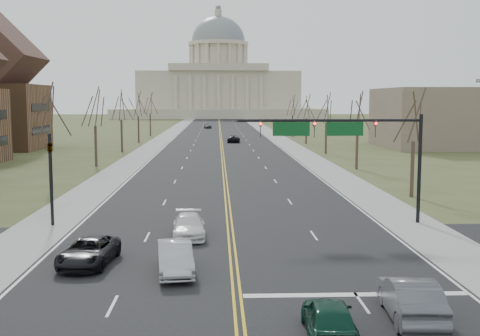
{
  "coord_description": "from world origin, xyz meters",
  "views": [
    {
      "loc": [
        -0.81,
        -25.25,
        8.19
      ],
      "look_at": [
        0.92,
        19.73,
        3.0
      ],
      "focal_mm": 45.0,
      "sensor_mm": 36.0,
      "label": 1
    }
  ],
  "objects": [
    {
      "name": "sidewalk_left",
      "position": [
        -12.0,
        110.0,
        0.01
      ],
      "size": [
        4.0,
        380.0,
        0.03
      ],
      "primitive_type": "cube",
      "color": "gray",
      "rests_on": "ground"
    },
    {
      "name": "capitol",
      "position": [
        0.0,
        249.91,
        14.2
      ],
      "size": [
        90.0,
        60.0,
        50.0
      ],
      "color": "beige",
      "rests_on": "ground"
    },
    {
      "name": "sidewalk_right",
      "position": [
        12.0,
        110.0,
        0.01
      ],
      "size": [
        4.0,
        380.0,
        0.03
      ],
      "primitive_type": "cube",
      "color": "gray",
      "rests_on": "ground"
    },
    {
      "name": "car_sb_outer_lead",
      "position": [
        -7.18,
        4.04,
        0.68
      ],
      "size": [
        2.68,
        5.01,
        1.34
      ],
      "primitive_type": "imported",
      "rotation": [
        0.0,
        0.0,
        -0.1
      ],
      "color": "black",
      "rests_on": "road"
    },
    {
      "name": "edge_line_left",
      "position": [
        -9.8,
        110.0,
        0.01
      ],
      "size": [
        0.15,
        380.0,
        0.01
      ],
      "primitive_type": "cube",
      "color": "silver",
      "rests_on": "road"
    },
    {
      "name": "road",
      "position": [
        0.0,
        110.0,
        0.01
      ],
      "size": [
        20.0,
        380.0,
        0.01
      ],
      "primitive_type": "cube",
      "color": "black",
      "rests_on": "ground"
    },
    {
      "name": "car_sb_inner_lead",
      "position": [
        -2.8,
        2.41,
        0.76
      ],
      "size": [
        2.1,
        4.67,
        1.49
      ],
      "primitive_type": "imported",
      "rotation": [
        0.0,
        0.0,
        0.12
      ],
      "color": "#A2A4AA",
      "rests_on": "road"
    },
    {
      "name": "signal_mast",
      "position": [
        7.45,
        13.5,
        5.76
      ],
      "size": [
        12.12,
        0.44,
        7.2
      ],
      "color": "black",
      "rests_on": "ground"
    },
    {
      "name": "tree_l_0",
      "position": [
        -15.5,
        28.0,
        6.94
      ],
      "size": [
        3.96,
        3.96,
        9.0
      ],
      "color": "#372820",
      "rests_on": "ground"
    },
    {
      "name": "car_nb_outer_lead",
      "position": [
        6.37,
        -3.84,
        0.81
      ],
      "size": [
        2.04,
        4.94,
        1.59
      ],
      "primitive_type": "imported",
      "rotation": [
        0.0,
        0.0,
        3.07
      ],
      "color": "#53545B",
      "rests_on": "road"
    },
    {
      "name": "bldg_right_mass",
      "position": [
        40.0,
        76.0,
        5.0
      ],
      "size": [
        25.0,
        20.0,
        10.0
      ],
      "primitive_type": "cube",
      "color": "#736051",
      "rests_on": "ground"
    },
    {
      "name": "ground",
      "position": [
        0.0,
        0.0,
        0.0
      ],
      "size": [
        600.0,
        600.0,
        0.0
      ],
      "primitive_type": "plane",
      "color": "#404A25",
      "rests_on": "ground"
    },
    {
      "name": "stop_bar",
      "position": [
        5.0,
        -1.0,
        0.01
      ],
      "size": [
        9.5,
        0.5,
        0.01
      ],
      "primitive_type": "cube",
      "color": "silver",
      "rests_on": "road"
    },
    {
      "name": "car_nb_inner_lead",
      "position": [
        3.01,
        -5.52,
        0.72
      ],
      "size": [
        1.92,
        4.27,
        1.42
      ],
      "primitive_type": "imported",
      "rotation": [
        0.0,
        0.0,
        3.08
      ],
      "color": "#0B3324",
      "rests_on": "road"
    },
    {
      "name": "tree_r_1",
      "position": [
        15.5,
        44.0,
        6.55
      ],
      "size": [
        3.74,
        3.74,
        8.5
      ],
      "color": "#372820",
      "rests_on": "ground"
    },
    {
      "name": "car_far_nb",
      "position": [
        2.36,
        88.28,
        0.69
      ],
      "size": [
        2.58,
        5.01,
        1.35
      ],
      "primitive_type": "imported",
      "rotation": [
        0.0,
        0.0,
        3.07
      ],
      "color": "black",
      "rests_on": "road"
    },
    {
      "name": "tree_l_3",
      "position": [
        -15.5,
        88.0,
        6.94
      ],
      "size": [
        3.96,
        3.96,
        9.0
      ],
      "color": "#372820",
      "rests_on": "ground"
    },
    {
      "name": "tree_l_2",
      "position": [
        -15.5,
        68.0,
        6.94
      ],
      "size": [
        3.96,
        3.96,
        9.0
      ],
      "color": "#372820",
      "rests_on": "ground"
    },
    {
      "name": "tree_l_1",
      "position": [
        -15.5,
        48.0,
        6.94
      ],
      "size": [
        3.96,
        3.96,
        9.0
      ],
      "color": "#372820",
      "rests_on": "ground"
    },
    {
      "name": "center_line",
      "position": [
        0.0,
        110.0,
        0.01
      ],
      "size": [
        0.42,
        380.0,
        0.01
      ],
      "primitive_type": "cube",
      "color": "gold",
      "rests_on": "road"
    },
    {
      "name": "signal_left",
      "position": [
        -11.5,
        13.5,
        3.71
      ],
      "size": [
        0.32,
        0.36,
        6.0
      ],
      "color": "black",
      "rests_on": "ground"
    },
    {
      "name": "car_far_sb",
      "position": [
        -3.38,
        142.82,
        0.76
      ],
      "size": [
        2.3,
        4.59,
        1.5
      ],
      "primitive_type": "imported",
      "rotation": [
        0.0,
        0.0,
        0.12
      ],
      "color": "#52555B",
      "rests_on": "road"
    },
    {
      "name": "tree_r_4",
      "position": [
        15.5,
        104.0,
        6.55
      ],
      "size": [
        3.74,
        3.74,
        8.5
      ],
      "color": "#372820",
      "rests_on": "ground"
    },
    {
      "name": "tree_l_4",
      "position": [
        -15.5,
        108.0,
        6.94
      ],
      "size": [
        3.96,
        3.96,
        9.0
      ],
      "color": "#372820",
      "rests_on": "ground"
    },
    {
      "name": "tree_r_2",
      "position": [
        15.5,
        64.0,
        6.55
      ],
      "size": [
        3.74,
        3.74,
        8.5
      ],
      "color": "#372820",
      "rests_on": "ground"
    },
    {
      "name": "tree_r_3",
      "position": [
        15.5,
        84.0,
        6.55
      ],
      "size": [
        3.74,
        3.74,
        8.5
      ],
      "color": "#372820",
      "rests_on": "ground"
    },
    {
      "name": "tree_r_0",
      "position": [
        15.5,
        24.0,
        6.55
      ],
      "size": [
        3.74,
        3.74,
        8.5
      ],
      "color": "#372820",
      "rests_on": "ground"
    },
    {
      "name": "cross_road",
      "position": [
        0.0,
        6.0,
        0.01
      ],
      "size": [
        120.0,
        14.0,
        0.01
      ],
      "primitive_type": "cube",
      "color": "black",
      "rests_on": "ground"
    },
    {
      "name": "edge_line_right",
      "position": [
        9.8,
        110.0,
        0.01
      ],
      "size": [
        0.15,
        380.0,
        0.01
      ],
      "primitive_type": "cube",
      "color": "silver",
      "rests_on": "road"
    },
    {
      "name": "car_sb_inner_second",
      "position": [
        -2.5,
        9.9,
        0.67
      ],
      "size": [
        2.11,
        4.66,
        1.33
      ],
      "primitive_type": "imported",
      "rotation": [
        0.0,
        0.0,
        0.06
      ],
      "color": "white",
      "rests_on": "road"
    }
  ]
}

